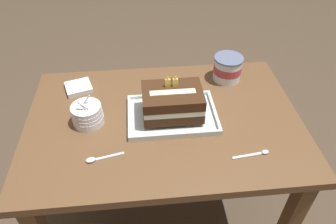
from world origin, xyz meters
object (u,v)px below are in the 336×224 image
object	(u,v)px
serving_spoon_by_bowls	(258,153)
napkin_pile	(79,87)
bowl_stack	(87,114)
ice_cream_tub	(227,68)
birthday_cake	(172,102)
foil_tray	(172,115)
serving_spoon_near_tray	(95,159)

from	to	relation	value
serving_spoon_by_bowls	napkin_pile	world-z (taller)	napkin_pile
bowl_stack	ice_cream_tub	world-z (taller)	bowl_stack
birthday_cake	serving_spoon_by_bowls	world-z (taller)	birthday_cake
bowl_stack	foil_tray	bearing A→B (deg)	0.04
ice_cream_tub	napkin_pile	world-z (taller)	ice_cream_tub
birthday_cake	bowl_stack	xyz separation A→B (m)	(-0.34, -0.00, -0.04)
serving_spoon_by_bowls	napkin_pile	bearing A→B (deg)	146.50
serving_spoon_by_bowls	foil_tray	bearing A→B (deg)	141.12
bowl_stack	napkin_pile	distance (m)	0.24
serving_spoon_near_tray	serving_spoon_by_bowls	distance (m)	0.59
ice_cream_tub	serving_spoon_by_bowls	bearing A→B (deg)	-89.38
birthday_cake	serving_spoon_by_bowls	distance (m)	0.38
foil_tray	ice_cream_tub	size ratio (longest dim) A/B	2.72
birthday_cake	bowl_stack	distance (m)	0.34
birthday_cake	serving_spoon_near_tray	world-z (taller)	birthday_cake
birthday_cake	napkin_pile	bearing A→B (deg)	150.83
serving_spoon_near_tray	ice_cream_tub	bearing A→B (deg)	37.18
birthday_cake	foil_tray	bearing A→B (deg)	-90.00
foil_tray	bowl_stack	size ratio (longest dim) A/B	2.90
napkin_pile	ice_cream_tub	bearing A→B (deg)	1.26
birthday_cake	serving_spoon_near_tray	bearing A→B (deg)	-145.91
foil_tray	ice_cream_tub	xyz separation A→B (m)	(0.29, 0.24, 0.05)
ice_cream_tub	napkin_pile	xyz separation A→B (m)	(-0.69, -0.02, -0.05)
foil_tray	serving_spoon_near_tray	bearing A→B (deg)	-145.92
birthday_cake	napkin_pile	distance (m)	0.47
foil_tray	serving_spoon_by_bowls	distance (m)	0.37
bowl_stack	serving_spoon_near_tray	size ratio (longest dim) A/B	0.90
napkin_pile	serving_spoon_by_bowls	bearing A→B (deg)	-33.50
bowl_stack	ice_cream_tub	xyz separation A→B (m)	(0.62, 0.24, 0.02)
birthday_cake	serving_spoon_near_tray	distance (m)	0.37
serving_spoon_near_tray	napkin_pile	distance (m)	0.44
napkin_pile	bowl_stack	bearing A→B (deg)	-74.00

